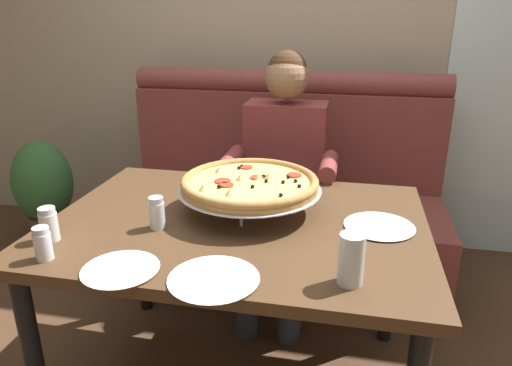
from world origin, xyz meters
The scene contains 14 objects.
back_wall_with_window centered at (0.00, 1.52, 1.40)m, with size 6.00×0.12×2.80m, color tan.
booth_bench centered at (0.00, 0.95, 0.40)m, with size 1.81×0.78×1.13m.
dining_table centered at (0.00, 0.00, 0.66)m, with size 1.33×0.96×0.74m.
diner_main centered at (0.06, 0.68, 0.71)m, with size 0.54×0.64×1.27m.
pizza centered at (0.02, 0.09, 0.84)m, with size 0.53×0.53×0.14m.
shaker_parmesan centered at (-0.50, -0.39, 0.78)m, with size 0.05×0.05×0.10m.
shaker_oregano centered at (-0.56, -0.28, 0.78)m, with size 0.06×0.06×0.11m.
shaker_pepper_flakes centered at (-0.25, -0.12, 0.78)m, with size 0.05×0.05×0.11m.
plate_near_left centered at (-0.25, -0.41, 0.75)m, with size 0.22×0.22×0.02m.
plate_near_right centered at (0.03, -0.40, 0.75)m, with size 0.26×0.26×0.02m.
plate_far_side centered at (0.50, 0.04, 0.75)m, with size 0.24×0.24×0.02m.
drinking_glass centered at (0.40, -0.34, 0.80)m, with size 0.07×0.07×0.15m.
patio_chair centered at (1.28, 2.21, 0.52)m, with size 0.43×0.43×0.86m.
potted_plant centered at (-1.50, 0.93, 0.39)m, with size 0.36×0.36×0.70m.
Camera 1 is at (0.37, -1.47, 1.43)m, focal length 32.56 mm.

